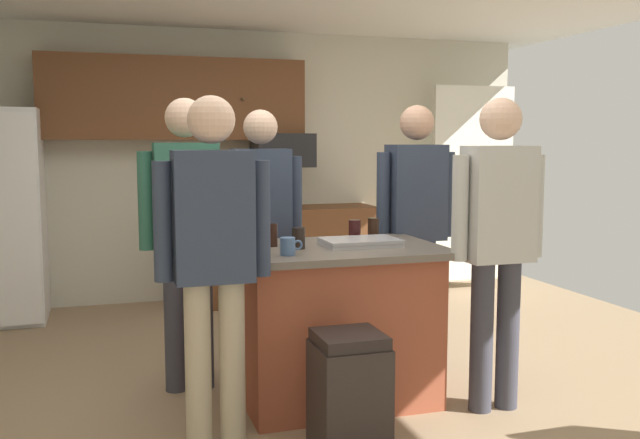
{
  "coord_description": "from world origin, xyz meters",
  "views": [
    {
      "loc": [
        -1.08,
        -4.07,
        1.53
      ],
      "look_at": [
        0.22,
        0.08,
        1.05
      ],
      "focal_mm": 39.46,
      "sensor_mm": 36.0,
      "label": 1
    }
  ],
  "objects_px": {
    "glass_short_whisky": "(272,235)",
    "person_guest_right": "(261,219)",
    "person_guest_left": "(187,222)",
    "trash_bin": "(349,394)",
    "person_elder_center": "(213,248)",
    "tumbler_amber": "(355,230)",
    "microwave_over_range": "(283,150)",
    "kitchen_island": "(335,322)",
    "mug_ceramic_white": "(288,246)",
    "glass_stout_tall": "(249,230)",
    "serving_tray": "(360,242)",
    "person_host_foreground": "(498,231)",
    "person_guest_by_door": "(416,215)",
    "glass_dark_ale": "(373,228)",
    "glass_pilsner": "(299,238)"
  },
  "relations": [
    {
      "from": "glass_short_whisky",
      "to": "person_guest_right",
      "type": "bearing_deg",
      "value": 83.0
    },
    {
      "from": "person_guest_left",
      "to": "trash_bin",
      "type": "distance_m",
      "value": 1.52
    },
    {
      "from": "person_elder_center",
      "to": "tumbler_amber",
      "type": "height_order",
      "value": "person_elder_center"
    },
    {
      "from": "microwave_over_range",
      "to": "kitchen_island",
      "type": "height_order",
      "value": "microwave_over_range"
    },
    {
      "from": "kitchen_island",
      "to": "tumbler_amber",
      "type": "bearing_deg",
      "value": 48.21
    },
    {
      "from": "person_elder_center",
      "to": "mug_ceramic_white",
      "type": "relative_size",
      "value": 13.98
    },
    {
      "from": "glass_stout_tall",
      "to": "glass_short_whisky",
      "type": "bearing_deg",
      "value": -50.16
    },
    {
      "from": "tumbler_amber",
      "to": "serving_tray",
      "type": "height_order",
      "value": "tumbler_amber"
    },
    {
      "from": "glass_stout_tall",
      "to": "glass_short_whisky",
      "type": "distance_m",
      "value": 0.17
    },
    {
      "from": "person_elder_center",
      "to": "glass_short_whisky",
      "type": "relative_size",
      "value": 13.0
    },
    {
      "from": "person_host_foreground",
      "to": "glass_stout_tall",
      "type": "distance_m",
      "value": 1.44
    },
    {
      "from": "person_guest_by_door",
      "to": "glass_dark_ale",
      "type": "distance_m",
      "value": 0.47
    },
    {
      "from": "person_guest_left",
      "to": "tumbler_amber",
      "type": "xyz_separation_m",
      "value": [
        1.01,
        -0.21,
        -0.06
      ]
    },
    {
      "from": "mug_ceramic_white",
      "to": "tumbler_amber",
      "type": "relative_size",
      "value": 1.0
    },
    {
      "from": "tumbler_amber",
      "to": "glass_dark_ale",
      "type": "distance_m",
      "value": 0.14
    },
    {
      "from": "person_guest_left",
      "to": "glass_stout_tall",
      "type": "distance_m",
      "value": 0.4
    },
    {
      "from": "person_guest_left",
      "to": "trash_bin",
      "type": "bearing_deg",
      "value": -32.76
    },
    {
      "from": "kitchen_island",
      "to": "glass_stout_tall",
      "type": "distance_m",
      "value": 0.75
    },
    {
      "from": "person_host_foreground",
      "to": "mug_ceramic_white",
      "type": "distance_m",
      "value": 1.18
    },
    {
      "from": "glass_stout_tall",
      "to": "serving_tray",
      "type": "bearing_deg",
      "value": -22.8
    },
    {
      "from": "person_guest_left",
      "to": "mug_ceramic_white",
      "type": "xyz_separation_m",
      "value": [
        0.46,
        -0.66,
        -0.07
      ]
    },
    {
      "from": "glass_pilsner",
      "to": "trash_bin",
      "type": "bearing_deg",
      "value": -85.2
    },
    {
      "from": "glass_dark_ale",
      "to": "serving_tray",
      "type": "xyz_separation_m",
      "value": [
        -0.19,
        -0.28,
        -0.04
      ]
    },
    {
      "from": "person_guest_right",
      "to": "tumbler_amber",
      "type": "bearing_deg",
      "value": 22.22
    },
    {
      "from": "person_guest_by_door",
      "to": "microwave_over_range",
      "type": "bearing_deg",
      "value": -114.59
    },
    {
      "from": "glass_dark_ale",
      "to": "glass_stout_tall",
      "type": "bearing_deg",
      "value": -178.62
    },
    {
      "from": "glass_short_whisky",
      "to": "trash_bin",
      "type": "height_order",
      "value": "glass_short_whisky"
    },
    {
      "from": "kitchen_island",
      "to": "glass_short_whisky",
      "type": "height_order",
      "value": "glass_short_whisky"
    },
    {
      "from": "person_guest_by_door",
      "to": "serving_tray",
      "type": "distance_m",
      "value": 0.79
    },
    {
      "from": "microwave_over_range",
      "to": "person_guest_left",
      "type": "relative_size",
      "value": 0.31
    },
    {
      "from": "glass_stout_tall",
      "to": "person_host_foreground",
      "type": "bearing_deg",
      "value": -27.29
    },
    {
      "from": "person_guest_by_door",
      "to": "person_elder_center",
      "type": "bearing_deg",
      "value": -1.67
    },
    {
      "from": "mug_ceramic_white",
      "to": "glass_dark_ale",
      "type": "height_order",
      "value": "glass_dark_ale"
    },
    {
      "from": "glass_dark_ale",
      "to": "person_guest_left",
      "type": "bearing_deg",
      "value": 171.4
    },
    {
      "from": "person_elder_center",
      "to": "glass_short_whisky",
      "type": "bearing_deg",
      "value": 22.53
    },
    {
      "from": "person_host_foreground",
      "to": "tumbler_amber",
      "type": "relative_size",
      "value": 14.13
    },
    {
      "from": "glass_dark_ale",
      "to": "person_guest_right",
      "type": "bearing_deg",
      "value": 141.12
    },
    {
      "from": "glass_stout_tall",
      "to": "tumbler_amber",
      "type": "bearing_deg",
      "value": -1.29
    },
    {
      "from": "kitchen_island",
      "to": "person_elder_center",
      "type": "xyz_separation_m",
      "value": [
        -0.78,
        -0.46,
        0.55
      ]
    },
    {
      "from": "kitchen_island",
      "to": "trash_bin",
      "type": "bearing_deg",
      "value": -103.28
    },
    {
      "from": "kitchen_island",
      "to": "tumbler_amber",
      "type": "height_order",
      "value": "tumbler_amber"
    },
    {
      "from": "kitchen_island",
      "to": "trash_bin",
      "type": "height_order",
      "value": "kitchen_island"
    },
    {
      "from": "microwave_over_range",
      "to": "glass_dark_ale",
      "type": "distance_m",
      "value": 2.5
    },
    {
      "from": "glass_stout_tall",
      "to": "tumbler_amber",
      "type": "height_order",
      "value": "glass_stout_tall"
    },
    {
      "from": "person_guest_by_door",
      "to": "glass_stout_tall",
      "type": "xyz_separation_m",
      "value": [
        -1.21,
        -0.26,
        -0.03
      ]
    },
    {
      "from": "person_guest_right",
      "to": "glass_stout_tall",
      "type": "distance_m",
      "value": 0.55
    },
    {
      "from": "person_guest_right",
      "to": "glass_stout_tall",
      "type": "relative_size",
      "value": 10.43
    },
    {
      "from": "mug_ceramic_white",
      "to": "person_host_foreground",
      "type": "bearing_deg",
      "value": -9.47
    },
    {
      "from": "kitchen_island",
      "to": "person_guest_right",
      "type": "bearing_deg",
      "value": 109.73
    },
    {
      "from": "person_guest_left",
      "to": "glass_dark_ale",
      "type": "bearing_deg",
      "value": 19.83
    }
  ]
}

